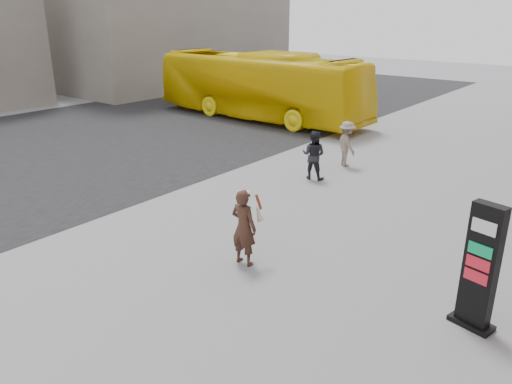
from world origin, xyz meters
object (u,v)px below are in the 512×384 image
Objects in this scene: info_pylon at (481,268)px; pedestrian_a at (314,155)px; pedestrian_b at (347,144)px; bus at (259,86)px; woman at (244,226)px.

pedestrian_a is at bearing 154.77° from info_pylon.
info_pylon is 1.44× the size of pedestrian_b.
pedestrian_b is (7.79, -4.70, -0.88)m from bus.
pedestrian_a is (-2.06, 6.08, -0.08)m from woman.
pedestrian_b is at bearing -78.40° from woman.
pedestrian_b is (-1.93, 8.11, -0.09)m from woman.
woman reaches higher than pedestrian_a.
bus reaches higher than woman.
bus reaches higher than pedestrian_a.
bus reaches higher than info_pylon.
woman is 6.42m from pedestrian_a.
pedestrian_a is at bearing -73.05° from woman.
pedestrian_b is (-6.68, 7.35, -0.36)m from info_pylon.
info_pylon is 1.43× the size of pedestrian_a.
woman is (-4.76, -0.76, -0.28)m from info_pylon.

